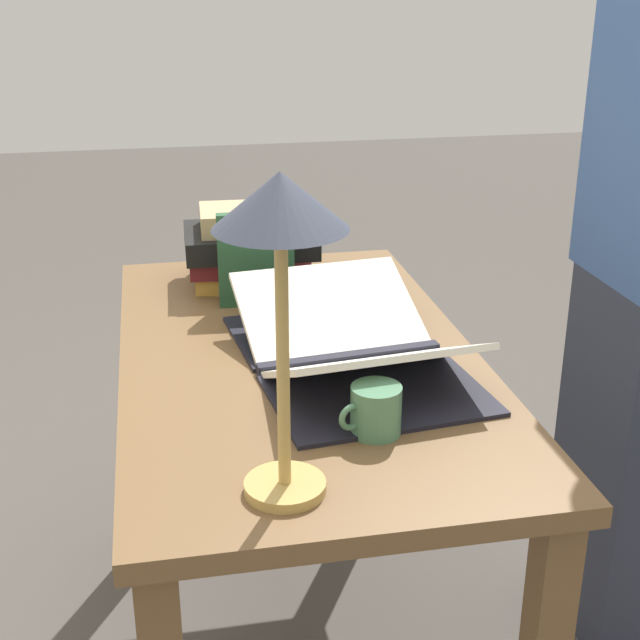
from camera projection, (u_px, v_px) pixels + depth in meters
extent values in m
cube|color=brown|center=(298.00, 360.00, 1.72)|extent=(1.20, 0.68, 0.03)
cube|color=brown|center=(370.00, 394.00, 2.41)|extent=(0.06, 0.06, 0.71)
cube|color=brown|center=(155.00, 413.00, 2.31)|extent=(0.06, 0.06, 0.71)
cube|color=black|center=(350.00, 358.00, 1.66)|extent=(0.06, 0.36, 0.02)
cube|color=black|center=(378.00, 395.00, 1.54)|extent=(0.31, 0.39, 0.01)
cube|color=black|center=(326.00, 332.00, 1.79)|extent=(0.31, 0.39, 0.01)
cube|color=silver|center=(375.00, 361.00, 1.53)|extent=(0.27, 0.37, 0.12)
cube|color=silver|center=(329.00, 310.00, 1.76)|extent=(0.27, 0.37, 0.12)
cube|color=#BC8933|center=(251.00, 274.00, 2.08)|extent=(0.24, 0.27, 0.04)
cube|color=maroon|center=(251.00, 259.00, 2.07)|extent=(0.23, 0.29, 0.04)
cube|color=black|center=(250.00, 240.00, 2.05)|extent=(0.22, 0.30, 0.05)
cube|color=tan|center=(250.00, 219.00, 2.03)|extent=(0.17, 0.23, 0.05)
cube|color=#234C2D|center=(256.00, 260.00, 1.91)|extent=(0.04, 0.17, 0.21)
cylinder|color=tan|center=(285.00, 487.00, 1.26)|extent=(0.12, 0.12, 0.02)
cylinder|color=tan|center=(283.00, 363.00, 1.19)|extent=(0.02, 0.02, 0.37)
cone|color=#333847|center=(280.00, 200.00, 1.11)|extent=(0.18, 0.18, 0.07)
cylinder|color=#4C7F5B|center=(376.00, 410.00, 1.41)|extent=(0.08, 0.08, 0.08)
torus|color=#4C7F5B|center=(352.00, 417.00, 1.38)|extent=(0.03, 0.05, 0.05)
cube|color=#2D3342|center=(626.00, 461.00, 1.97)|extent=(0.31, 0.20, 0.84)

